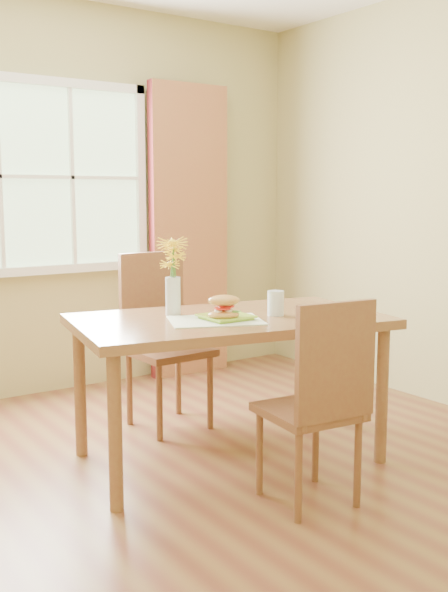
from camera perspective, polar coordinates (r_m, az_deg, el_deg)
name	(u,v)px	position (r m, az deg, el deg)	size (l,w,h in m)	color
room	(180,201)	(3.18, -3.67, 7.79)	(4.24, 3.84, 2.74)	brown
window	(36,177)	(4.88, -15.22, 9.45)	(1.62, 0.06, 1.32)	#A6CC9A
curtain_right	(189,232)	(5.31, -2.89, 5.29)	(0.65, 0.08, 2.20)	maroon
dining_table	(229,332)	(3.57, 0.41, -2.94)	(1.70, 1.16, 0.76)	brown
chair_near	(320,395)	(3.07, 7.88, -8.10)	(0.43, 0.43, 0.94)	brown
chair_far	(161,331)	(4.18, -5.22, -2.90)	(0.44, 0.44, 1.04)	brown
placemat	(216,320)	(3.42, -0.69, -2.03)	(0.45, 0.33, 0.01)	beige
plate	(226,318)	(3.45, 0.17, -1.81)	(0.23, 0.23, 0.01)	#98CE33
croissant_sandwich	(224,307)	(3.37, 0.00, -0.93)	(0.19, 0.17, 0.12)	#D29047
water_glass	(276,304)	(3.58, 4.28, -0.64)	(0.09, 0.09, 0.13)	silver
flower_vase	(173,266)	(3.58, -4.24, 2.45)	(0.16, 0.16, 0.40)	silver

